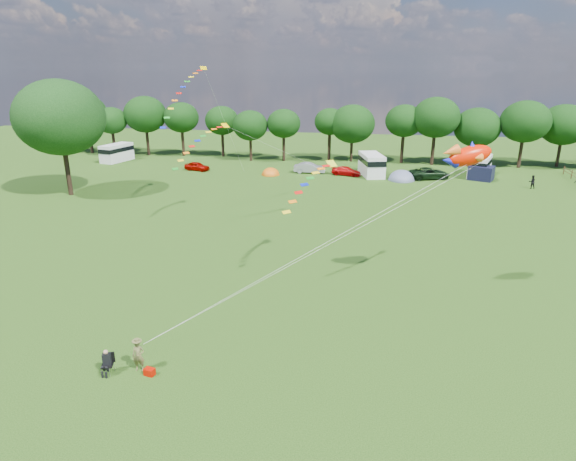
% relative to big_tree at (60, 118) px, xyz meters
% --- Properties ---
extents(ground_plane, '(180.00, 180.00, 0.00)m').
position_rel_big_tree_xyz_m(ground_plane, '(30.00, -28.00, -9.02)').
color(ground_plane, black).
rests_on(ground_plane, ground).
extents(tree_line, '(102.98, 10.98, 10.27)m').
position_rel_big_tree_xyz_m(tree_line, '(35.30, 26.99, -2.67)').
color(tree_line, black).
rests_on(tree_line, ground).
extents(big_tree, '(10.00, 10.00, 13.28)m').
position_rel_big_tree_xyz_m(big_tree, '(0.00, 0.00, 0.00)').
color(big_tree, black).
rests_on(big_tree, ground).
extents(car_a, '(4.08, 2.31, 1.28)m').
position_rel_big_tree_xyz_m(car_a, '(9.82, 16.16, -8.38)').
color(car_a, '#8E0600').
rests_on(car_a, ground).
extents(car_b, '(4.26, 1.76, 1.48)m').
position_rel_big_tree_xyz_m(car_b, '(26.34, 17.40, -8.28)').
color(car_b, gray).
rests_on(car_b, ground).
extents(car_c, '(4.31, 2.62, 1.21)m').
position_rel_big_tree_xyz_m(car_c, '(31.65, 16.75, -8.41)').
color(car_c, '#B10507').
rests_on(car_c, ground).
extents(car_d, '(6.15, 4.25, 1.54)m').
position_rel_big_tree_xyz_m(car_d, '(42.93, 16.56, -8.25)').
color(car_d, black).
rests_on(car_d, ground).
extents(campervan_a, '(3.54, 6.02, 2.76)m').
position_rel_big_tree_xyz_m(campervan_a, '(-5.46, 20.83, -7.53)').
color(campervan_a, silver).
rests_on(campervan_a, ground).
extents(campervan_c, '(4.05, 6.56, 2.99)m').
position_rel_big_tree_xyz_m(campervan_c, '(35.08, 17.52, -7.41)').
color(campervan_c, silver).
rests_on(campervan_c, ground).
extents(campervan_d, '(4.14, 6.22, 2.81)m').
position_rel_big_tree_xyz_m(campervan_d, '(49.92, 19.54, -7.51)').
color(campervan_d, white).
rests_on(campervan_d, ground).
extents(tent_orange, '(2.57, 2.82, 2.01)m').
position_rel_big_tree_xyz_m(tent_orange, '(21.10, 15.17, -9.00)').
color(tent_orange, '#D45F0E').
rests_on(tent_orange, ground).
extents(tent_greyblue, '(3.59, 3.93, 2.67)m').
position_rel_big_tree_xyz_m(tent_greyblue, '(39.18, 15.10, -9.00)').
color(tent_greyblue, slate).
rests_on(tent_greyblue, ground).
extents(awning_navy, '(3.74, 3.43, 1.89)m').
position_rel_big_tree_xyz_m(awning_navy, '(49.71, 17.14, -8.07)').
color(awning_navy, black).
rests_on(awning_navy, ground).
extents(kite_flyer, '(0.67, 0.51, 1.65)m').
position_rel_big_tree_xyz_m(kite_flyer, '(24.47, -31.24, -8.19)').
color(kite_flyer, brown).
rests_on(kite_flyer, ground).
extents(camp_chair, '(0.68, 0.70, 1.34)m').
position_rel_big_tree_xyz_m(camp_chair, '(23.05, -31.74, -8.21)').
color(camp_chair, '#99999E').
rests_on(camp_chair, ground).
extents(kite_bag, '(0.57, 0.44, 0.36)m').
position_rel_big_tree_xyz_m(kite_bag, '(25.13, -31.54, -8.84)').
color(kite_bag, '#B30D00').
rests_on(kite_bag, ground).
extents(fish_kite, '(3.51, 2.18, 1.85)m').
position_rel_big_tree_xyz_m(fish_kite, '(40.98, -19.46, 0.30)').
color(fish_kite, red).
rests_on(fish_kite, ground).
extents(streamer_kite_a, '(3.37, 5.55, 5.77)m').
position_rel_big_tree_xyz_m(streamer_kite_a, '(16.52, -2.72, 3.50)').
color(streamer_kite_a, '#DDB700').
rests_on(streamer_kite_a, ground).
extents(streamer_kite_b, '(4.33, 4.78, 3.83)m').
position_rel_big_tree_xyz_m(streamer_kite_b, '(19.68, -6.97, -0.94)').
color(streamer_kite_b, '#F4BE00').
rests_on(streamer_kite_b, ground).
extents(streamer_kite_c, '(3.26, 5.05, 2.84)m').
position_rel_big_tree_xyz_m(streamer_kite_c, '(31.39, -17.45, -1.93)').
color(streamer_kite_c, yellow).
rests_on(streamer_kite_c, ground).
extents(walker_a, '(0.86, 0.58, 1.68)m').
position_rel_big_tree_xyz_m(walker_a, '(55.04, 13.17, -8.18)').
color(walker_a, black).
rests_on(walker_a, ground).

